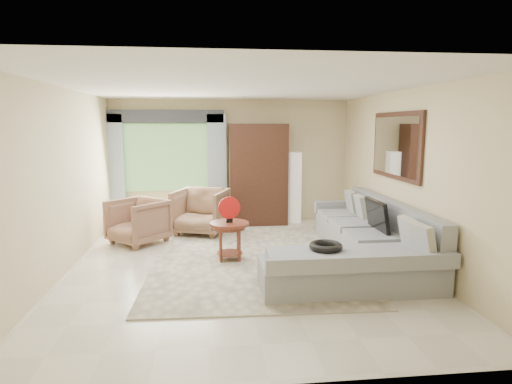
{
  "coord_description": "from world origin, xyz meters",
  "views": [
    {
      "loc": [
        -0.45,
        -6.12,
        2.07
      ],
      "look_at": [
        0.25,
        0.35,
        1.05
      ],
      "focal_mm": 30.0,
      "sensor_mm": 36.0,
      "label": 1
    }
  ],
  "objects": [
    {
      "name": "ground",
      "position": [
        0.0,
        0.0,
        0.0
      ],
      "size": [
        6.0,
        6.0,
        0.0
      ],
      "primitive_type": "plane",
      "color": "silver",
      "rests_on": "ground"
    },
    {
      "name": "area_rug",
      "position": [
        0.19,
        0.25,
        0.01
      ],
      "size": [
        3.13,
        4.1,
        0.02
      ],
      "primitive_type": "cube",
      "rotation": [
        0.0,
        0.0,
        -0.03
      ],
      "color": "beige",
      "rests_on": "ground"
    },
    {
      "name": "floor_lamp",
      "position": [
        1.35,
        2.78,
        0.75
      ],
      "size": [
        0.24,
        0.24,
        1.5
      ],
      "primitive_type": "cube",
      "color": "silver",
      "rests_on": "ground"
    },
    {
      "name": "armchair_left",
      "position": [
        -1.73,
        1.41,
        0.4
      ],
      "size": [
        1.21,
        1.21,
        0.79
      ],
      "primitive_type": "imported",
      "rotation": [
        0.0,
        0.0,
        -0.75
      ],
      "color": "#835B47",
      "rests_on": "ground"
    },
    {
      "name": "curtain_right",
      "position": [
        -0.3,
        2.88,
        1.15
      ],
      "size": [
        0.4,
        0.08,
        2.3
      ],
      "primitive_type": "cube",
      "color": "#9EB7CC",
      "rests_on": "ground"
    },
    {
      "name": "tv_screen",
      "position": [
        2.05,
        -0.03,
        0.72
      ],
      "size": [
        0.14,
        0.74,
        0.48
      ],
      "primitive_type": "cube",
      "rotation": [
        0.0,
        -0.17,
        0.0
      ],
      "color": "black",
      "rests_on": "sectional_sofa"
    },
    {
      "name": "curtain_left",
      "position": [
        -2.4,
        2.88,
        1.15
      ],
      "size": [
        0.4,
        0.08,
        2.3
      ],
      "primitive_type": "cube",
      "color": "#9EB7CC",
      "rests_on": "ground"
    },
    {
      "name": "wall_mirror",
      "position": [
        2.46,
        0.35,
        1.75
      ],
      "size": [
        0.05,
        1.7,
        1.05
      ],
      "color": "black",
      "rests_on": "wall_right"
    },
    {
      "name": "garden_hose",
      "position": [
        1.0,
        -0.98,
        0.55
      ],
      "size": [
        0.43,
        0.43,
        0.09
      ],
      "primitive_type": "torus",
      "color": "black",
      "rests_on": "sectional_sofa"
    },
    {
      "name": "potted_plant",
      "position": [
        -2.13,
        2.29,
        0.27
      ],
      "size": [
        0.6,
        0.56,
        0.54
      ],
      "primitive_type": "imported",
      "rotation": [
        0.0,
        0.0,
        -0.32
      ],
      "color": "#999999",
      "rests_on": "ground"
    },
    {
      "name": "valance",
      "position": [
        -1.35,
        2.9,
        2.25
      ],
      "size": [
        2.4,
        0.12,
        0.26
      ],
      "primitive_type": "cube",
      "color": "#1E232D",
      "rests_on": "wall_back"
    },
    {
      "name": "armchair_right",
      "position": [
        -0.64,
        1.98,
        0.43
      ],
      "size": [
        1.19,
        1.21,
        0.87
      ],
      "primitive_type": "imported",
      "rotation": [
        0.0,
        0.0,
        -0.34
      ],
      "color": "brown",
      "rests_on": "ground"
    },
    {
      "name": "window",
      "position": [
        -1.35,
        2.97,
        1.4
      ],
      "size": [
        1.8,
        0.04,
        1.4
      ],
      "primitive_type": "cube",
      "color": "#669E59",
      "rests_on": "wall_back"
    },
    {
      "name": "red_disc",
      "position": [
        -0.17,
        0.26,
        0.83
      ],
      "size": [
        0.34,
        0.07,
        0.34
      ],
      "primitive_type": "cylinder",
      "rotation": [
        1.57,
        0.0,
        0.13
      ],
      "color": "red",
      "rests_on": "coffee_table"
    },
    {
      "name": "coffee_table",
      "position": [
        -0.17,
        0.26,
        0.31
      ],
      "size": [
        0.6,
        0.6,
        0.6
      ],
      "rotation": [
        0.0,
        0.0,
        0.4
      ],
      "color": "#4B1E14",
      "rests_on": "ground"
    },
    {
      "name": "sectional_sofa",
      "position": [
        1.78,
        -0.18,
        0.28
      ],
      "size": [
        2.3,
        3.46,
        0.9
      ],
      "color": "gray",
      "rests_on": "ground"
    },
    {
      "name": "armoire",
      "position": [
        0.55,
        2.72,
        1.05
      ],
      "size": [
        1.2,
        0.55,
        2.1
      ],
      "primitive_type": "cube",
      "color": "#321A10",
      "rests_on": "ground"
    }
  ]
}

